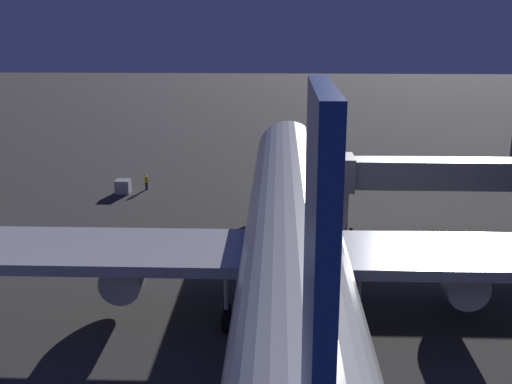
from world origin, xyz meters
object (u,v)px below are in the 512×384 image
at_px(traffic_cone_nose_starboard, 267,195).
at_px(traffic_cone_nose_port, 307,196).
at_px(ground_crew_by_tug, 146,181).
at_px(jet_bridge, 409,174).
at_px(airliner_at_gate, 293,244).
at_px(baggage_container_spare, 123,186).

bearing_deg(traffic_cone_nose_starboard, traffic_cone_nose_port, 180.00).
height_order(ground_crew_by_tug, traffic_cone_nose_starboard, ground_crew_by_tug).
xyz_separation_m(ground_crew_by_tug, traffic_cone_nose_port, (-18.14, 2.78, -0.71)).
bearing_deg(jet_bridge, traffic_cone_nose_starboard, -41.53).
height_order(airliner_at_gate, traffic_cone_nose_starboard, airliner_at_gate).
bearing_deg(jet_bridge, traffic_cone_nose_port, -53.43).
bearing_deg(airliner_at_gate, traffic_cone_nose_port, -94.34).
height_order(jet_bridge, baggage_container_spare, jet_bridge).
relative_size(jet_bridge, traffic_cone_nose_starboard, 35.43).
bearing_deg(ground_crew_by_tug, jet_bridge, 151.97).
xyz_separation_m(jet_bridge, ground_crew_by_tug, (26.56, -14.14, -4.73)).
bearing_deg(airliner_at_gate, baggage_container_spare, -58.95).
xyz_separation_m(jet_bridge, traffic_cone_nose_port, (8.43, -11.36, -5.45)).
bearing_deg(airliner_at_gate, traffic_cone_nose_starboard, -85.66).
xyz_separation_m(airliner_at_gate, jet_bridge, (-10.63, -17.65, 0.10)).
distance_m(jet_bridge, traffic_cone_nose_port, 15.16).
bearing_deg(traffic_cone_nose_starboard, ground_crew_by_tug, -11.44).
relative_size(airliner_at_gate, traffic_cone_nose_starboard, 111.22).
bearing_deg(jet_bridge, airliner_at_gate, 58.95).
bearing_deg(ground_crew_by_tug, traffic_cone_nose_starboard, 168.56).
bearing_deg(jet_bridge, ground_crew_by_tug, -28.03).
bearing_deg(traffic_cone_nose_port, baggage_container_spare, -3.69).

